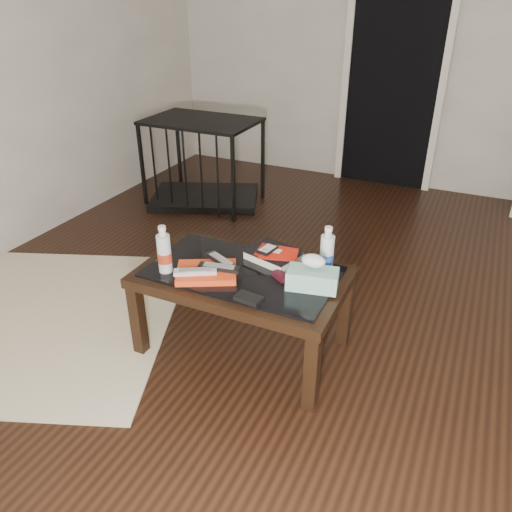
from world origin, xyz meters
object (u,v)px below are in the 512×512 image
(water_bottle_left, at_px, (164,249))
(tissue_box, at_px, (312,279))
(pet_crate, at_px, (204,176))
(coffee_table, at_px, (243,282))
(water_bottle_right, at_px, (327,250))
(textbook, at_px, (274,255))

(water_bottle_left, relative_size, tissue_box, 1.03)
(pet_crate, bearing_deg, coffee_table, -76.64)
(coffee_table, height_order, water_bottle_left, water_bottle_left)
(water_bottle_left, distance_m, tissue_box, 0.71)
(coffee_table, relative_size, water_bottle_left, 4.20)
(coffee_table, height_order, water_bottle_right, water_bottle_right)
(water_bottle_left, distance_m, water_bottle_right, 0.77)
(pet_crate, distance_m, water_bottle_left, 2.06)
(coffee_table, bearing_deg, tissue_box, -0.24)
(pet_crate, xyz_separation_m, water_bottle_left, (0.87, -1.83, 0.35))
(coffee_table, height_order, tissue_box, tissue_box)
(textbook, bearing_deg, pet_crate, 146.60)
(water_bottle_left, bearing_deg, tissue_box, 12.68)
(coffee_table, distance_m, water_bottle_left, 0.41)
(coffee_table, relative_size, water_bottle_right, 4.20)
(textbook, bearing_deg, water_bottle_right, 13.66)
(coffee_table, distance_m, water_bottle_right, 0.44)
(textbook, xyz_separation_m, tissue_box, (0.26, -0.17, 0.02))
(coffee_table, xyz_separation_m, tissue_box, (0.36, -0.00, 0.11))
(coffee_table, xyz_separation_m, pet_crate, (-1.20, 1.68, -0.17))
(pet_crate, bearing_deg, tissue_box, -69.43)
(water_bottle_left, xyz_separation_m, tissue_box, (0.69, 0.16, -0.07))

